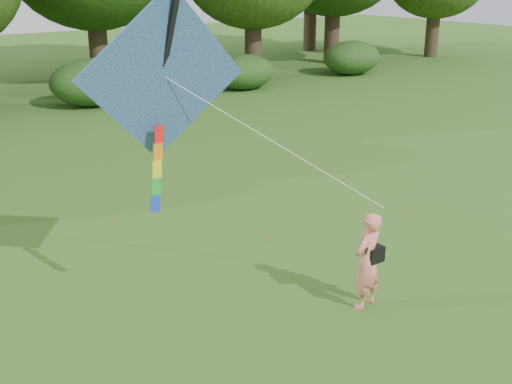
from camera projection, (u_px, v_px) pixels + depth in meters
ground at (346, 306)px, 10.57m from camera, size 100.00×100.00×0.00m
man_kite_flyer at (367, 261)px, 10.29m from camera, size 0.68×0.53×1.64m
bystander_right at (164, 79)px, 27.16m from camera, size 0.81×1.03×1.63m
crossbody_bag at (374, 254)px, 10.30m from camera, size 0.43×0.20×0.68m
flying_kite at (163, 79)px, 8.98m from camera, size 4.26×2.03×3.41m
shrub_band at (0, 96)px, 23.38m from camera, size 39.15×3.22×1.88m
fallen_leaves at (208, 215)px, 14.41m from camera, size 10.06×14.68×0.01m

